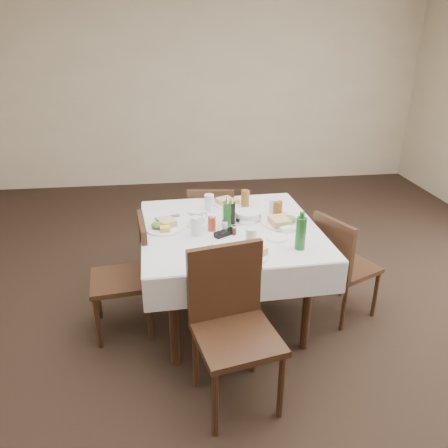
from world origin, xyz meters
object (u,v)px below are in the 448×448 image
Objects in this scene: water_w at (196,226)px; oil_cruet_green at (227,213)px; water_e at (274,208)px; coffee_mug at (197,219)px; water_n at (209,203)px; chair_north at (211,224)px; chair_west at (131,269)px; ketchup_bottle at (212,223)px; dining_table at (230,238)px; bread_basket at (248,216)px; green_bottle at (301,233)px; water_s at (251,238)px; oil_cruet_dark at (231,212)px; chair_south at (231,317)px; chair_east at (339,261)px.

oil_cruet_green reaches higher than water_w.
coffee_mug is at bearing -172.01° from water_e.
water_w is at bearing -107.08° from water_n.
coffee_mug is (-0.16, -0.64, 0.34)m from chair_north.
ketchup_bottle reaches higher than chair_west.
dining_table is at bearing -157.72° from water_e.
water_w reaches higher than ketchup_bottle.
chair_west reaches higher than dining_table.
bread_basket is 0.56m from green_bottle.
water_s is 1.03× the size of water_w.
oil_cruet_dark is 0.18m from ketchup_bottle.
chair_north is at bearing 48.96° from chair_west.
oil_cruet_green is at bearing 106.78° from water_s.
dining_table is at bearing -84.91° from chair_north.
ketchup_bottle is (0.11, 0.06, -0.01)m from water_w.
coffee_mug is at bearing 11.74° from chair_west.
water_e is at bearing 63.38° from chair_south.
oil_cruet_green is at bearing 28.50° from ketchup_bottle.
dining_table is 0.37m from water_n.
water_s is 0.60× the size of oil_cruet_green.
coffee_mug is (0.02, 0.16, -0.02)m from water_w.
chair_north is 5.30× the size of coffee_mug.
oil_cruet_green is at bearing 84.35° from chair_south.
water_e is 0.61× the size of oil_cruet_green.
water_s is at bearing -52.06° from coffee_mug.
ketchup_bottle reaches higher than chair_east.
green_bottle reaches higher than chair_east.
dining_table is 0.77m from chair_south.
oil_cruet_green is (0.22, 0.12, 0.03)m from water_w.
water_e is 0.69× the size of oil_cruet_dark.
chair_south is (-0.10, -0.75, -0.14)m from dining_table.
oil_cruet_dark reaches higher than water_w.
chair_south is at bearing -105.79° from bread_basket.
water_s is 0.38m from oil_cruet_green.
chair_west is at bearing 130.75° from chair_south.
water_n is at bearing 30.72° from chair_west.
chair_south is 1.14× the size of chair_east.
ketchup_bottle is at bearing -151.50° from oil_cruet_green.
chair_east is at bearing 0.89° from water_w.
oil_cruet_green is (-0.04, -0.04, 0.01)m from oil_cruet_dark.
green_bottle is at bearing -36.16° from coffee_mug.
oil_cruet_green is at bearing 4.73° from chair_west.
water_e reaches higher than chair_north.
chair_north and bread_basket have the same top height.
bread_basket is at bearing 27.98° from ketchup_bottle.
water_n is 1.01× the size of water_w.
chair_east is 6.00× the size of water_e.
chair_north is at bearing 95.09° from dining_table.
chair_south is 1.13m from chair_east.
chair_east is 1.52m from chair_west.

